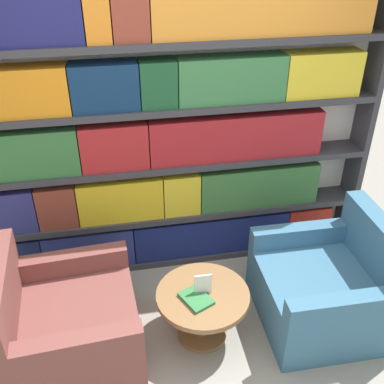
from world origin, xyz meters
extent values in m
plane|color=gray|center=(0.00, 0.00, 0.00)|extent=(14.00, 14.00, 0.00)
cube|color=silver|center=(0.00, 1.39, 1.17)|extent=(3.37, 0.05, 2.35)
cube|color=#333338|center=(1.66, 1.26, 1.17)|extent=(0.05, 0.30, 2.35)
cube|color=#333338|center=(0.00, 1.26, 0.03)|extent=(3.27, 0.30, 0.05)
cube|color=#333338|center=(0.00, 1.26, 0.47)|extent=(3.27, 0.30, 0.05)
cube|color=#333338|center=(0.00, 1.26, 0.94)|extent=(3.27, 0.30, 0.05)
cube|color=#333338|center=(0.00, 1.26, 1.41)|extent=(3.27, 0.30, 0.05)
cube|color=#333338|center=(0.00, 1.26, 1.88)|extent=(3.27, 0.30, 0.05)
cube|color=navy|center=(-1.25, 1.24, 0.23)|extent=(0.38, 0.20, 0.36)
cube|color=navy|center=(-0.68, 1.24, 0.23)|extent=(0.74, 0.20, 0.36)
cube|color=navy|center=(0.38, 1.24, 0.23)|extent=(1.37, 0.20, 0.36)
cube|color=#A6251B|center=(1.27, 1.24, 0.23)|extent=(0.40, 0.20, 0.36)
cube|color=brown|center=(-0.87, 1.24, 0.68)|extent=(0.30, 0.20, 0.36)
cube|color=gold|center=(-0.38, 1.24, 0.68)|extent=(0.67, 0.20, 0.36)
cube|color=gold|center=(0.12, 1.24, 0.68)|extent=(0.30, 0.20, 0.36)
cube|color=#376C36|center=(0.78, 1.24, 0.68)|extent=(1.01, 0.20, 0.36)
cube|color=#316A36|center=(-1.05, 1.24, 1.15)|extent=(0.81, 0.20, 0.36)
cube|color=#A42224|center=(-0.39, 1.24, 1.15)|extent=(0.50, 0.20, 0.36)
cube|color=maroon|center=(0.56, 1.24, 1.15)|extent=(1.38, 0.20, 0.36)
cube|color=orange|center=(-1.06, 1.24, 1.60)|extent=(0.82, 0.20, 0.34)
cube|color=#112C4F|center=(-0.41, 1.24, 1.60)|extent=(0.47, 0.20, 0.34)
cube|color=#1A4C2B|center=(-0.04, 1.24, 1.60)|extent=(0.26, 0.20, 0.34)
cube|color=#35713F|center=(0.50, 1.24, 1.60)|extent=(0.80, 0.20, 0.34)
cube|color=gold|center=(1.20, 1.24, 1.60)|extent=(0.59, 0.20, 0.34)
cube|color=navy|center=(-0.83, 1.24, 2.08)|extent=(0.65, 0.20, 0.36)
cube|color=orange|center=(-0.41, 1.24, 2.08)|extent=(0.16, 0.20, 0.36)
cube|color=brown|center=(-0.20, 1.24, 2.08)|extent=(0.24, 0.20, 0.36)
cube|color=orange|center=(0.71, 1.24, 2.08)|extent=(1.58, 0.20, 0.36)
cube|color=brown|center=(-0.80, 0.33, 0.21)|extent=(0.94, 0.94, 0.41)
cube|color=brown|center=(-1.17, 0.31, 0.61)|extent=(0.19, 0.90, 0.40)
cube|color=brown|center=(-0.70, -0.05, 0.49)|extent=(0.75, 0.16, 0.16)
cube|color=brown|center=(-0.75, 0.72, 0.49)|extent=(0.75, 0.16, 0.16)
cube|color=#386684|center=(1.02, 0.33, 0.21)|extent=(0.91, 0.91, 0.41)
cube|color=#386684|center=(1.39, 0.33, 0.61)|extent=(0.16, 0.90, 0.40)
cube|color=#386684|center=(0.95, 0.72, 0.49)|extent=(0.75, 0.14, 0.16)
cube|color=#386684|center=(0.94, -0.05, 0.49)|extent=(0.75, 0.14, 0.16)
cylinder|color=brown|center=(0.11, 0.32, 0.18)|extent=(0.12, 0.12, 0.36)
cylinder|color=brown|center=(0.11, 0.32, 0.01)|extent=(0.36, 0.36, 0.03)
cylinder|color=brown|center=(0.11, 0.32, 0.38)|extent=(0.65, 0.65, 0.04)
cube|color=black|center=(0.11, 0.32, 0.41)|extent=(0.07, 0.06, 0.01)
cube|color=white|center=(0.11, 0.32, 0.49)|extent=(0.12, 0.01, 0.17)
cube|color=#2D703D|center=(0.05, 0.27, 0.42)|extent=(0.24, 0.27, 0.02)
camera|label=1|loc=(-0.39, -1.89, 2.61)|focal=42.00mm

